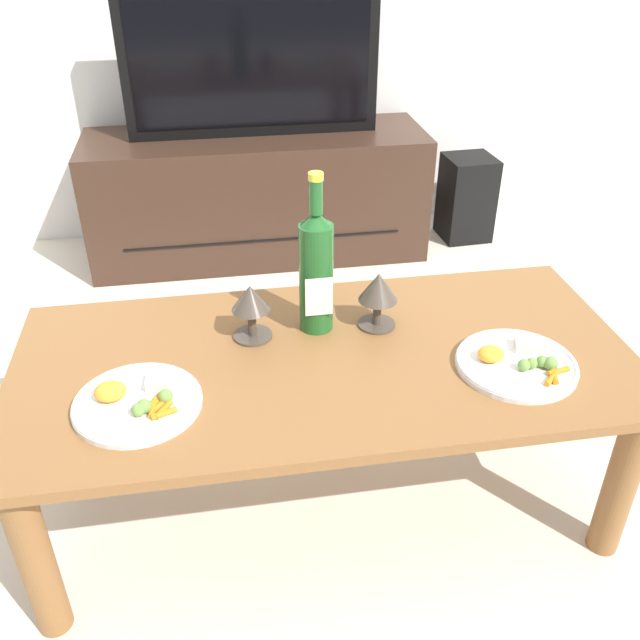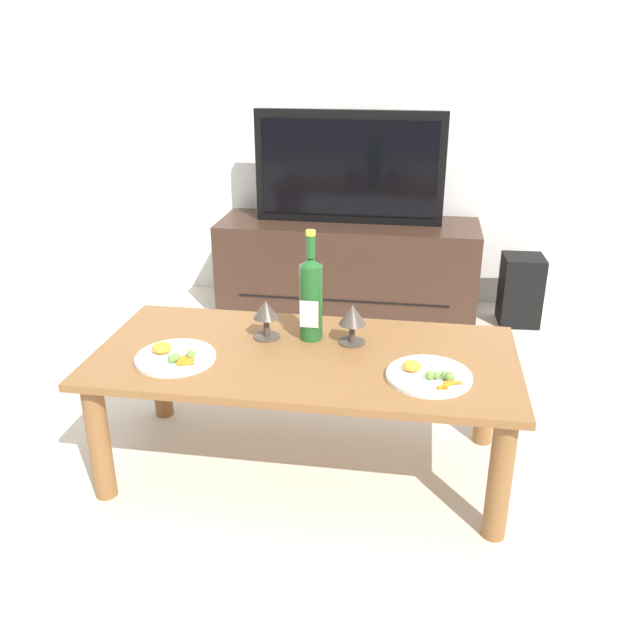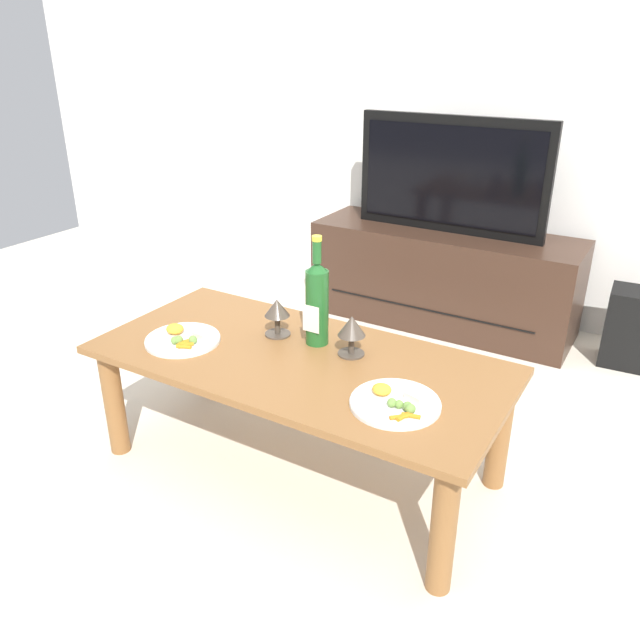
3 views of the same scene
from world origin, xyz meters
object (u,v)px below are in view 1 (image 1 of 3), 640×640
floor_speaker (466,198)px  dinner_plate_left (137,401)px  dining_table (325,382)px  goblet_right (378,291)px  dinner_plate_right (517,363)px  goblet_left (251,302)px  tv_screen (251,60)px  wine_bottle (314,269)px  tv_stand (258,195)px

floor_speaker → dinner_plate_left: (-1.27, -1.54, 0.27)m
dining_table → goblet_right: bearing=36.4°
dining_table → dinner_plate_right: bearing=-15.3°
floor_speaker → dinner_plate_left: bearing=-132.7°
dinner_plate_left → dinner_plate_right: size_ratio=0.99×
goblet_left → dining_table: bearing=-34.6°
floor_speaker → dinner_plate_left: dinner_plate_left is taller
goblet_right → dining_table: bearing=-143.6°
tv_screen → dinner_plate_left: 1.62m
wine_bottle → goblet_left: (-0.15, -0.02, -0.06)m
dining_table → goblet_right: 0.24m
wine_bottle → goblet_right: wine_bottle is taller
dining_table → goblet_left: bearing=145.4°
goblet_right → tv_stand: bearing=97.3°
wine_bottle → goblet_left: wine_bottle is taller
wine_bottle → dinner_plate_left: 0.48m
wine_bottle → dining_table: bearing=-87.7°
dining_table → wine_bottle: wine_bottle is taller
dinner_plate_right → floor_speaker: bearing=72.9°
floor_speaker → goblet_right: (-0.73, -1.33, 0.35)m
tv_stand → goblet_left: bearing=-95.3°
goblet_left → dinner_plate_right: bearing=-21.2°
tv_stand → floor_speaker: bearing=-0.1°
goblet_right → dinner_plate_left: bearing=-158.4°
tv_stand → dinner_plate_left: size_ratio=5.26×
floor_speaker → wine_bottle: 1.63m
tv_stand → tv_screen: size_ratio=1.41×
tv_screen → wine_bottle: bearing=-89.0°
floor_speaker → dinner_plate_left: size_ratio=1.41×
wine_bottle → dinner_plate_right: bearing=-29.7°
goblet_right → dinner_plate_left: goblet_right is taller
dining_table → floor_speaker: (0.87, 1.43, -0.18)m
tv_screen → goblet_left: tv_screen is taller
dining_table → goblet_right: goblet_right is taller
dining_table → dinner_plate_right: size_ratio=5.26×
wine_bottle → goblet_right: (0.15, -0.02, -0.06)m
wine_bottle → dinner_plate_right: (0.40, -0.23, -0.14)m
tv_stand → tv_screen: bearing=-90.0°
floor_speaker → goblet_right: bearing=-122.0°
dinner_plate_left → dinner_plate_right: 0.80m
dining_table → tv_screen: (-0.03, 1.43, 0.41)m
goblet_left → goblet_right: (0.29, -0.00, 0.00)m
floor_speaker → wine_bottle: bearing=-127.0°
tv_screen → wine_bottle: (0.02, -1.31, -0.19)m
wine_bottle → goblet_right: 0.16m
wine_bottle → goblet_right: size_ratio=2.74×
dining_table → goblet_left: (-0.15, 0.10, 0.16)m
goblet_right → goblet_left: bearing=180.0°
goblet_right → tv_screen: bearing=97.3°
goblet_right → floor_speaker: bearing=61.1°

